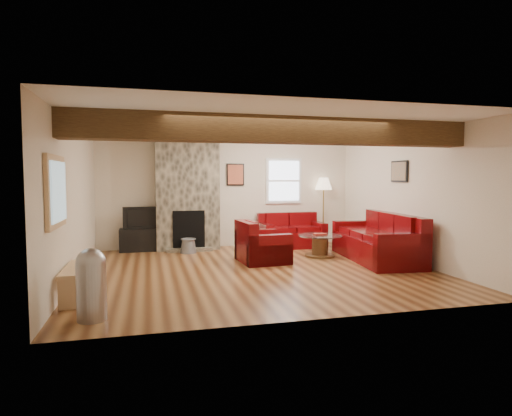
{
  "coord_description": "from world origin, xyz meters",
  "views": [
    {
      "loc": [
        -1.86,
        -7.22,
        1.62
      ],
      "look_at": [
        0.07,
        0.4,
        1.07
      ],
      "focal_mm": 30.0,
      "sensor_mm": 36.0,
      "label": 1
    }
  ],
  "objects_px": {
    "floor_lamp": "(324,187)",
    "sofa_three": "(376,237)",
    "armchair_red": "(263,241)",
    "television": "(143,217)",
    "loveseat": "(292,230)",
    "tv_cabinet": "(143,240)",
    "coffee_table": "(320,246)"
  },
  "relations": [
    {
      "from": "sofa_three",
      "to": "tv_cabinet",
      "type": "bearing_deg",
      "value": -110.65
    },
    {
      "from": "tv_cabinet",
      "to": "floor_lamp",
      "type": "relative_size",
      "value": 0.62
    },
    {
      "from": "armchair_red",
      "to": "television",
      "type": "distance_m",
      "value": 2.95
    },
    {
      "from": "sofa_three",
      "to": "floor_lamp",
      "type": "xyz_separation_m",
      "value": [
        -0.16,
        2.25,
        0.93
      ]
    },
    {
      "from": "armchair_red",
      "to": "loveseat",
      "type": "bearing_deg",
      "value": -39.92
    },
    {
      "from": "coffee_table",
      "to": "television",
      "type": "distance_m",
      "value": 3.93
    },
    {
      "from": "coffee_table",
      "to": "tv_cabinet",
      "type": "relative_size",
      "value": 0.9
    },
    {
      "from": "tv_cabinet",
      "to": "floor_lamp",
      "type": "bearing_deg",
      "value": 0.27
    },
    {
      "from": "loveseat",
      "to": "tv_cabinet",
      "type": "height_order",
      "value": "loveseat"
    },
    {
      "from": "television",
      "to": "floor_lamp",
      "type": "distance_m",
      "value": 4.36
    },
    {
      "from": "armchair_red",
      "to": "television",
      "type": "xyz_separation_m",
      "value": [
        -2.25,
        1.87,
        0.35
      ]
    },
    {
      "from": "floor_lamp",
      "to": "coffee_table",
      "type": "bearing_deg",
      "value": -115.21
    },
    {
      "from": "tv_cabinet",
      "to": "television",
      "type": "height_order",
      "value": "television"
    },
    {
      "from": "loveseat",
      "to": "television",
      "type": "bearing_deg",
      "value": 174.08
    },
    {
      "from": "armchair_red",
      "to": "tv_cabinet",
      "type": "bearing_deg",
      "value": 46.06
    },
    {
      "from": "sofa_three",
      "to": "coffee_table",
      "type": "distance_m",
      "value": 1.14
    },
    {
      "from": "television",
      "to": "floor_lamp",
      "type": "bearing_deg",
      "value": 0.27
    },
    {
      "from": "coffee_table",
      "to": "floor_lamp",
      "type": "relative_size",
      "value": 0.56
    },
    {
      "from": "loveseat",
      "to": "floor_lamp",
      "type": "height_order",
      "value": "floor_lamp"
    },
    {
      "from": "sofa_three",
      "to": "tv_cabinet",
      "type": "relative_size",
      "value": 2.36
    },
    {
      "from": "armchair_red",
      "to": "tv_cabinet",
      "type": "relative_size",
      "value": 0.97
    },
    {
      "from": "television",
      "to": "sofa_three",
      "type": "bearing_deg",
      "value": -26.56
    },
    {
      "from": "floor_lamp",
      "to": "loveseat",
      "type": "bearing_deg",
      "value": -161.08
    },
    {
      "from": "sofa_three",
      "to": "floor_lamp",
      "type": "relative_size",
      "value": 1.46
    },
    {
      "from": "loveseat",
      "to": "tv_cabinet",
      "type": "bearing_deg",
      "value": 174.08
    },
    {
      "from": "loveseat",
      "to": "floor_lamp",
      "type": "bearing_deg",
      "value": 18.07
    },
    {
      "from": "armchair_red",
      "to": "television",
      "type": "bearing_deg",
      "value": 46.06
    },
    {
      "from": "floor_lamp",
      "to": "sofa_three",
      "type": "bearing_deg",
      "value": -86.06
    },
    {
      "from": "sofa_three",
      "to": "loveseat",
      "type": "distance_m",
      "value": 2.22
    },
    {
      "from": "sofa_three",
      "to": "armchair_red",
      "type": "bearing_deg",
      "value": -93.44
    },
    {
      "from": "sofa_three",
      "to": "floor_lamp",
      "type": "bearing_deg",
      "value": -170.14
    },
    {
      "from": "sofa_three",
      "to": "armchair_red",
      "type": "distance_m",
      "value": 2.24
    }
  ]
}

